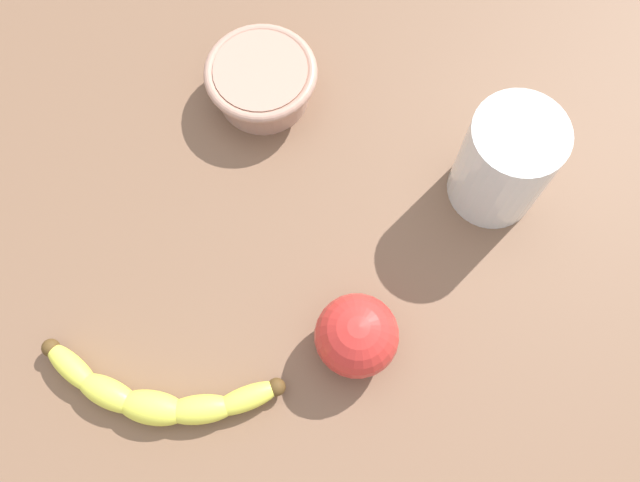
{
  "coord_description": "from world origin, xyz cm",
  "views": [
    {
      "loc": [
        -2.79,
        19.74,
        71.26
      ],
      "look_at": [
        0.29,
        -3.58,
        5.0
      ],
      "focal_mm": 38.25,
      "sensor_mm": 36.0,
      "label": 1
    }
  ],
  "objects": [
    {
      "name": "smoothie_glass",
      "position": [
        -17.26,
        -12.73,
        9.15
      ],
      "size": [
        9.41,
        9.41,
        12.78
      ],
      "color": "silver",
      "rests_on": "wooden_tabletop"
    },
    {
      "name": "apple_fruit",
      "position": [
        -4.53,
        6.21,
        7.07
      ],
      "size": [
        8.14,
        8.14,
        8.14
      ],
      "primitive_type": "sphere",
      "color": "red",
      "rests_on": "wooden_tabletop"
    },
    {
      "name": "wooden_tabletop",
      "position": [
        0.0,
        0.0,
        1.5
      ],
      "size": [
        120.0,
        120.0,
        3.0
      ],
      "primitive_type": "cube",
      "color": "brown",
      "rests_on": "ground"
    },
    {
      "name": "ceramic_bowl",
      "position": [
        9.11,
        -21.09,
        6.13
      ],
      "size": [
        12.45,
        12.45,
        5.26
      ],
      "color": "tan",
      "rests_on": "wooden_tabletop"
    },
    {
      "name": "banana",
      "position": [
        13.93,
        14.08,
        4.64
      ],
      "size": [
        24.43,
        7.3,
        3.28
      ],
      "rotation": [
        0.0,
        0.0,
        3.1
      ],
      "color": "#E7E349",
      "rests_on": "wooden_tabletop"
    }
  ]
}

